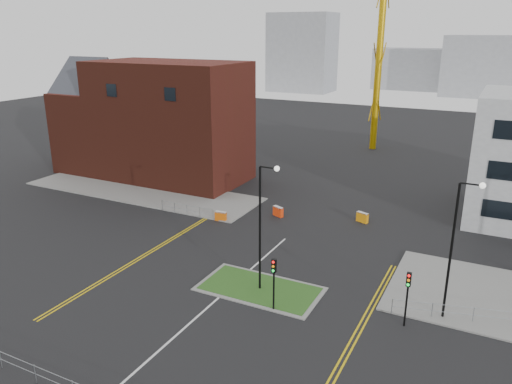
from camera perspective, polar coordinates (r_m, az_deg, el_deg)
ground at (r=31.01m, az=-9.94°, el=-16.53°), size 200.00×200.00×0.00m
pavement_left at (r=57.99m, az=-12.98°, el=0.14°), size 28.00×8.00×0.12m
island_kerb at (r=35.86m, az=0.43°, el=-11.01°), size 8.60×4.60×0.08m
grass_island at (r=35.85m, az=0.43°, el=-10.99°), size 8.00×4.00×0.12m
brick_building at (r=62.74m, az=-12.05°, el=7.95°), size 24.20×10.07×14.24m
streetlamp_island at (r=33.48m, az=0.79°, el=-3.04°), size 1.46×0.36×9.18m
streetlamp_right_near at (r=32.44m, az=21.93°, el=-5.14°), size 1.46×0.36×9.18m
traffic_light_island at (r=32.29m, az=2.05°, el=-9.43°), size 0.28×0.33×3.65m
traffic_light_right at (r=32.01m, az=16.96°, el=-10.55°), size 0.28×0.33×3.65m
railing_left at (r=49.54m, az=-7.90°, el=-1.83°), size 6.05×0.05×1.10m
centre_line at (r=32.34m, az=-7.78°, el=-14.81°), size 0.15×30.00×0.01m
yellow_left_a at (r=42.78m, az=-11.73°, el=-6.42°), size 0.12×24.00×0.01m
yellow_left_b at (r=42.61m, az=-11.41°, el=-6.50°), size 0.12×24.00×0.01m
yellow_right_a at (r=32.03m, az=11.30°, el=-15.37°), size 0.12×20.00×0.01m
yellow_right_b at (r=31.97m, az=11.83°, el=-15.48°), size 0.12×20.00×0.01m
skyline_a at (r=150.95m, az=5.30°, el=15.57°), size 18.00×12.00×22.00m
skyline_b at (r=150.48m, az=25.24°, el=12.83°), size 24.00×12.00×16.00m
skyline_d at (r=162.25m, az=18.84°, el=13.12°), size 30.00×12.00×12.00m
barrier_left at (r=47.85m, az=-4.06°, el=-2.73°), size 1.14×0.46×0.94m
barrier_mid at (r=48.94m, az=2.54°, el=-2.19°), size 1.22×0.84×0.98m
barrier_right at (r=48.48m, az=12.05°, el=-2.80°), size 1.21×0.75×0.97m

